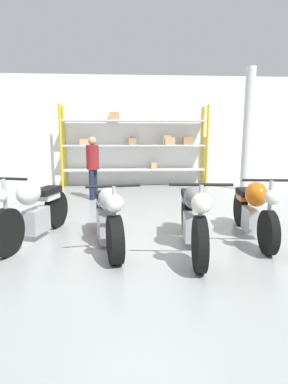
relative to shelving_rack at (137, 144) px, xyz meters
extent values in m
plane|color=#9EA3A0|center=(-0.11, -5.55, -1.38)|extent=(30.00, 30.00, 0.00)
cube|color=white|center=(-0.11, 0.36, 0.42)|extent=(30.00, 0.08, 3.60)
cylinder|color=gold|center=(-2.41, -0.28, -0.07)|extent=(0.08, 0.08, 2.62)
cylinder|color=gold|center=(2.25, -0.28, -0.07)|extent=(0.08, 0.08, 2.62)
cylinder|color=gold|center=(-2.41, 0.27, -0.07)|extent=(0.08, 0.08, 2.62)
cylinder|color=gold|center=(2.25, 0.27, -0.07)|extent=(0.08, 0.08, 2.62)
cube|color=silver|center=(-0.08, 0.00, -0.83)|extent=(4.66, 0.55, 0.05)
cube|color=silver|center=(-0.08, 0.00, -0.04)|extent=(4.66, 0.55, 0.05)
cube|color=silver|center=(-0.08, 0.00, 0.75)|extent=(4.66, 0.55, 0.05)
cube|color=tan|center=(0.55, 0.04, -0.70)|extent=(0.19, 0.24, 0.21)
cube|color=#A87F51|center=(-0.16, 0.11, 0.09)|extent=(0.25, 0.26, 0.22)
cube|color=tan|center=(-1.70, -0.05, 0.08)|extent=(0.31, 0.22, 0.20)
cube|color=#A87F51|center=(1.67, 0.01, 0.10)|extent=(0.33, 0.24, 0.24)
cube|color=tan|center=(0.97, -0.05, 0.14)|extent=(0.26, 0.29, 0.30)
cube|color=tan|center=(-0.74, 0.13, 0.90)|extent=(0.32, 0.26, 0.25)
cube|color=tan|center=(1.05, -0.12, 0.10)|extent=(0.32, 0.24, 0.24)
cylinder|color=silver|center=(3.25, -1.03, 0.42)|extent=(0.28, 0.28, 3.60)
cylinder|color=black|center=(-1.98, -5.98, -1.05)|extent=(0.28, 0.66, 0.65)
cylinder|color=black|center=(-1.63, -4.67, -1.05)|extent=(0.28, 0.66, 0.65)
cube|color=#ADADB2|center=(-1.79, -5.28, -1.08)|extent=(0.33, 0.50, 0.38)
ellipsoid|color=silver|center=(-1.84, -5.44, -0.62)|extent=(0.42, 0.52, 0.36)
cube|color=black|center=(-1.70, -4.93, -0.67)|extent=(0.39, 0.61, 0.10)
cube|color=silver|center=(-1.69, -4.90, -0.76)|extent=(0.31, 0.44, 0.12)
cylinder|color=#ADADB2|center=(-1.98, -5.96, -0.70)|extent=(0.06, 0.06, 0.71)
sphere|color=silver|center=(-2.00, -6.03, -0.55)|extent=(0.16, 0.16, 0.16)
cylinder|color=black|center=(-1.97, -5.93, -0.34)|extent=(0.63, 0.20, 0.04)
cylinder|color=black|center=(-0.54, -6.31, -1.07)|extent=(0.26, 0.63, 0.62)
cylinder|color=black|center=(-0.79, -4.98, -1.07)|extent=(0.26, 0.63, 0.62)
cube|color=#ADADB2|center=(-0.68, -5.60, -1.10)|extent=(0.37, 0.56, 0.43)
ellipsoid|color=#B7B7BF|center=(-0.64, -5.77, -0.66)|extent=(0.36, 0.50, 0.33)
cube|color=black|center=(-0.74, -5.27, -0.71)|extent=(0.32, 0.54, 0.10)
cube|color=#B7B7BF|center=(-0.75, -5.21, -0.80)|extent=(0.26, 0.39, 0.12)
cylinder|color=#ADADB2|center=(-0.55, -6.29, -0.73)|extent=(0.06, 0.06, 0.67)
sphere|color=silver|center=(-0.53, -6.36, -0.60)|extent=(0.22, 0.22, 0.22)
cylinder|color=black|center=(-0.55, -6.26, -0.40)|extent=(0.67, 0.16, 0.04)
cylinder|color=black|center=(0.45, -6.61, -1.04)|extent=(0.19, 0.68, 0.67)
cylinder|color=black|center=(0.61, -5.10, -1.04)|extent=(0.19, 0.68, 0.67)
cube|color=#ADADB2|center=(0.54, -5.81, -1.07)|extent=(0.26, 0.46, 0.37)
ellipsoid|color=slate|center=(0.52, -5.98, -0.61)|extent=(0.32, 0.45, 0.32)
cube|color=black|center=(0.57, -5.49, -0.66)|extent=(0.28, 0.52, 0.10)
cube|color=slate|center=(0.58, -5.37, -0.75)|extent=(0.23, 0.37, 0.12)
cylinder|color=#ADADB2|center=(0.46, -6.59, -0.69)|extent=(0.05, 0.05, 0.69)
sphere|color=silver|center=(0.45, -6.66, -0.54)|extent=(0.24, 0.24, 0.24)
cylinder|color=black|center=(0.46, -6.56, -0.35)|extent=(0.73, 0.11, 0.04)
cylinder|color=black|center=(1.51, -6.14, -1.07)|extent=(0.18, 0.61, 0.61)
cylinder|color=black|center=(1.67, -4.73, -1.07)|extent=(0.18, 0.61, 0.61)
cube|color=#ADADB2|center=(1.60, -5.38, -1.10)|extent=(0.24, 0.47, 0.38)
ellipsoid|color=orange|center=(1.58, -5.55, -0.66)|extent=(0.37, 0.48, 0.38)
cube|color=black|center=(1.63, -5.07, -0.71)|extent=(0.32, 0.51, 0.10)
cube|color=orange|center=(1.64, -4.98, -0.80)|extent=(0.26, 0.36, 0.12)
cylinder|color=#ADADB2|center=(1.51, -6.12, -0.72)|extent=(0.06, 0.06, 0.70)
sphere|color=silver|center=(1.51, -6.19, -0.58)|extent=(0.19, 0.19, 0.19)
cylinder|color=black|center=(1.52, -6.09, -0.37)|extent=(0.74, 0.12, 0.04)
cylinder|color=#1E2338|center=(-1.20, -2.09, -0.99)|extent=(0.13, 0.13, 0.78)
cylinder|color=#1E2338|center=(-1.27, -2.26, -0.99)|extent=(0.13, 0.13, 0.78)
cylinder|color=maroon|center=(-1.23, -2.18, -0.29)|extent=(0.42, 0.42, 0.62)
sphere|color=tan|center=(-1.23, -2.18, 0.12)|extent=(0.21, 0.21, 0.21)
camera|label=1|loc=(-0.40, -9.90, 0.17)|focal=28.00mm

